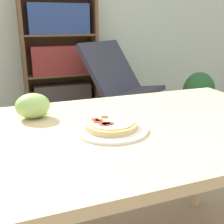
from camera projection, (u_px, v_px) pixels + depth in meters
wall_back at (35, 2)px, 3.20m from camera, size 8.00×0.05×2.60m
dining_table at (127, 149)px, 1.06m from camera, size 1.36×0.81×0.73m
pizza_on_plate at (111, 126)px, 0.98m from camera, size 0.26×0.26×0.04m
grape_bunch at (33, 106)px, 1.09m from camera, size 0.13×0.10×0.10m
lounge_chair_far at (123, 98)px, 3.06m from camera, size 0.93×1.00×0.88m
bookshelf at (60, 58)px, 3.31m from camera, size 0.87×0.30×1.42m
potted_plant_floor at (198, 94)px, 3.26m from camera, size 0.38×0.33×0.54m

